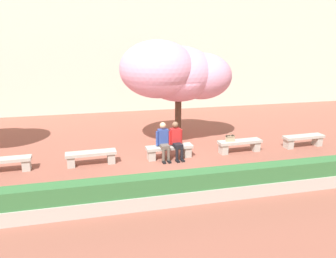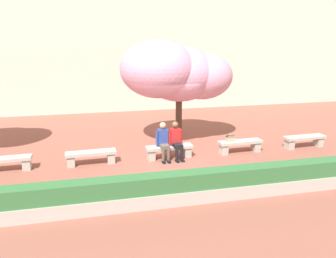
{
  "view_description": "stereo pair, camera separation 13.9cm",
  "coord_description": "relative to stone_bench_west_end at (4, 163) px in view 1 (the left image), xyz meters",
  "views": [
    {
      "loc": [
        -2.57,
        -10.45,
        4.04
      ],
      "look_at": [
        0.0,
        0.2,
        1.0
      ],
      "focal_mm": 35.0,
      "sensor_mm": 36.0,
      "label": 1
    },
    {
      "loc": [
        -2.44,
        -10.48,
        4.04
      ],
      "look_at": [
        0.0,
        0.2,
        1.0
      ],
      "focal_mm": 35.0,
      "sensor_mm": 36.0,
      "label": 2
    }
  ],
  "objects": [
    {
      "name": "stone_bench_center",
      "position": [
        5.31,
        0.0,
        0.0
      ],
      "size": [
        1.65,
        0.48,
        0.45
      ],
      "color": "#ADA89E",
      "rests_on": "ground"
    },
    {
      "name": "stone_bench_near_east",
      "position": [
        7.96,
        0.0,
        0.0
      ],
      "size": [
        1.65,
        0.48,
        0.45
      ],
      "color": "#ADA89E",
      "rests_on": "ground"
    },
    {
      "name": "cherry_tree_main",
      "position": [
        5.97,
        1.81,
        2.48
      ],
      "size": [
        4.4,
        3.31,
        4.0
      ],
      "color": "#513828",
      "rests_on": "ground"
    },
    {
      "name": "stone_bench_east_end",
      "position": [
        10.62,
        0.0,
        0.0
      ],
      "size": [
        1.65,
        0.48,
        0.45
      ],
      "color": "#ADA89E",
      "rests_on": "ground"
    },
    {
      "name": "building_facade",
      "position": [
        5.31,
        9.96,
        4.58
      ],
      "size": [
        28.0,
        4.0,
        9.75
      ],
      "primitive_type": "cube",
      "color": "beige",
      "rests_on": "ground"
    },
    {
      "name": "stone_bench_near_west",
      "position": [
        2.65,
        0.0,
        0.0
      ],
      "size": [
        1.65,
        0.48,
        0.45
      ],
      "color": "#ADA89E",
      "rests_on": "ground"
    },
    {
      "name": "person_seated_right",
      "position": [
        5.54,
        -0.05,
        0.4
      ],
      "size": [
        0.51,
        0.71,
        1.29
      ],
      "color": "black",
      "rests_on": "ground"
    },
    {
      "name": "person_seated_left",
      "position": [
        5.09,
        -0.05,
        0.4
      ],
      "size": [
        0.51,
        0.69,
        1.29
      ],
      "color": "black",
      "rests_on": "ground"
    },
    {
      "name": "planter_hedge_foreground",
      "position": [
        5.31,
        -3.17,
        0.09
      ],
      "size": [
        14.48,
        0.5,
        0.8
      ],
      "color": "#ADA89E",
      "rests_on": "ground"
    },
    {
      "name": "ground_plane",
      "position": [
        5.31,
        0.0,
        -0.3
      ],
      "size": [
        100.0,
        100.0,
        0.0
      ],
      "primitive_type": "plane",
      "color": "#8E5142"
    },
    {
      "name": "stone_bench_west_end",
      "position": [
        0.0,
        0.0,
        0.0
      ],
      "size": [
        1.65,
        0.48,
        0.45
      ],
      "color": "#ADA89E",
      "rests_on": "ground"
    },
    {
      "name": "handbag",
      "position": [
        7.56,
        -0.02,
        0.28
      ],
      "size": [
        0.3,
        0.15,
        0.34
      ],
      "color": "tan",
      "rests_on": "stone_bench_near_east"
    }
  ]
}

